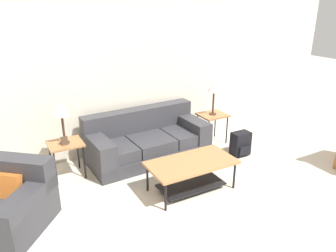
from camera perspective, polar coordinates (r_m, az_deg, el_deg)
wall_back at (r=5.92m, az=-5.67°, el=8.30°), size 9.09×0.06×2.60m
couch at (r=5.73m, az=-3.68°, el=-2.72°), size 2.10×1.03×0.82m
armchair at (r=4.49m, az=-26.36°, el=-12.44°), size 1.32×1.32×0.80m
coffee_table at (r=4.75m, az=4.09°, el=-7.47°), size 1.26×0.67×0.46m
side_table_left at (r=5.25m, az=-17.40°, el=-3.46°), size 0.51×0.45×0.57m
side_table_right at (r=6.30m, az=7.76°, el=1.50°), size 0.51×0.45×0.57m
table_lamp_left at (r=5.04m, az=-18.13°, el=2.68°), size 0.25×0.25×0.66m
table_lamp_right at (r=6.13m, az=8.03°, el=6.72°), size 0.25×0.25×0.66m
backpack at (r=5.97m, az=12.54°, el=-3.07°), size 0.33×0.29×0.43m
picture_frame at (r=5.14m, az=-17.60°, el=-2.46°), size 0.10×0.04×0.13m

